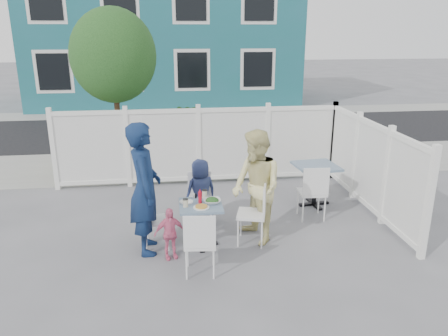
{
  "coord_description": "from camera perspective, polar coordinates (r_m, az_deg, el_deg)",
  "views": [
    {
      "loc": [
        -0.51,
        -6.35,
        3.13
      ],
      "look_at": [
        0.32,
        0.0,
        1.09
      ],
      "focal_mm": 35.0,
      "sensor_mm": 36.0,
      "label": 1
    }
  ],
  "objects": [
    {
      "name": "boy",
      "position": [
        7.23,
        -3.06,
        -3.16
      ],
      "size": [
        0.64,
        0.53,
        1.12
      ],
      "primitive_type": "imported",
      "rotation": [
        0.0,
        0.0,
        3.5
      ],
      "color": "navy",
      "rests_on": "ground"
    },
    {
      "name": "potted_shrub_b",
      "position": [
        9.83,
        3.31,
        3.37
      ],
      "size": [
        1.67,
        1.62,
        1.41
      ],
      "primitive_type": "imported",
      "rotation": [
        0.0,
        0.0,
        0.61
      ],
      "color": "#183A16",
      "rests_on": "ground"
    },
    {
      "name": "plate_main",
      "position": [
        6.33,
        -2.98,
        -5.16
      ],
      "size": [
        0.23,
        0.23,
        0.01
      ],
      "primitive_type": "cylinder",
      "color": "white",
      "rests_on": "main_table"
    },
    {
      "name": "building",
      "position": [
        20.35,
        -7.73,
        17.19
      ],
      "size": [
        11.0,
        6.0,
        6.0
      ],
      "color": "#1B646A",
      "rests_on": "ground"
    },
    {
      "name": "plate_side",
      "position": [
        6.55,
        -4.95,
        -4.41
      ],
      "size": [
        0.21,
        0.21,
        0.01
      ],
      "primitive_type": "cylinder",
      "color": "white",
      "rests_on": "main_table"
    },
    {
      "name": "coffee_cup_a",
      "position": [
        6.37,
        -5.05,
        -4.6
      ],
      "size": [
        0.07,
        0.07,
        0.11
      ],
      "primitive_type": "cylinder",
      "color": "beige",
      "rests_on": "main_table"
    },
    {
      "name": "main_table",
      "position": [
        6.52,
        -3.05,
        -5.98
      ],
      "size": [
        0.63,
        0.63,
        0.67
      ],
      "rotation": [
        0.0,
        0.0,
        -0.01
      ],
      "color": "slate",
      "rests_on": "ground"
    },
    {
      "name": "chair_left",
      "position": [
        6.57,
        -9.42,
        -6.11
      ],
      "size": [
        0.4,
        0.41,
        0.87
      ],
      "rotation": [
        0.0,
        0.0,
        -1.61
      ],
      "color": "white",
      "rests_on": "ground"
    },
    {
      "name": "spare_table",
      "position": [
        8.14,
        11.89,
        -0.8
      ],
      "size": [
        0.81,
        0.81,
        0.78
      ],
      "rotation": [
        0.0,
        0.0,
        0.1
      ],
      "color": "slate",
      "rests_on": "ground"
    },
    {
      "name": "salt_shaker",
      "position": [
        6.68,
        -3.97,
        -3.65
      ],
      "size": [
        0.03,
        0.03,
        0.07
      ],
      "primitive_type": "cylinder",
      "color": "white",
      "rests_on": "main_table"
    },
    {
      "name": "utility_cabinet",
      "position": [
        10.81,
        -17.01,
        3.42
      ],
      "size": [
        0.67,
        0.49,
        1.21
      ],
      "primitive_type": "cube",
      "rotation": [
        0.0,
        0.0,
        0.03
      ],
      "color": "gold",
      "rests_on": "ground"
    },
    {
      "name": "coffee_cup_b",
      "position": [
        6.67,
        -2.53,
        -3.44
      ],
      "size": [
        0.08,
        0.08,
        0.12
      ],
      "primitive_type": "cylinder",
      "color": "beige",
      "rests_on": "main_table"
    },
    {
      "name": "chair_back",
      "position": [
        7.33,
        -3.17,
        -3.38
      ],
      "size": [
        0.4,
        0.38,
        0.86
      ],
      "rotation": [
        0.0,
        0.0,
        3.12
      ],
      "color": "white",
      "rests_on": "ground"
    },
    {
      "name": "near_sidewalk",
      "position": [
        10.63,
        -4.34,
        0.56
      ],
      "size": [
        24.0,
        2.6,
        0.01
      ],
      "primitive_type": "cube",
      "color": "gray",
      "rests_on": "ground"
    },
    {
      "name": "pepper_shaker",
      "position": [
        6.68,
        -3.7,
        -3.67
      ],
      "size": [
        0.03,
        0.03,
        0.07
      ],
      "primitive_type": "cylinder",
      "color": "black",
      "rests_on": "main_table"
    },
    {
      "name": "salad_bowl",
      "position": [
        6.48,
        -1.56,
        -4.36
      ],
      "size": [
        0.25,
        0.25,
        0.06
      ],
      "primitive_type": "imported",
      "color": "white",
      "rests_on": "main_table"
    },
    {
      "name": "chair_spare",
      "position": [
        7.51,
        11.62,
        -2.7
      ],
      "size": [
        0.46,
        0.44,
        0.97
      ],
      "rotation": [
        0.0,
        0.0,
        -0.04
      ],
      "color": "white",
      "rests_on": "ground"
    },
    {
      "name": "fence_back",
      "position": [
        9.08,
        -3.32,
        2.69
      ],
      "size": [
        5.86,
        0.08,
        1.6
      ],
      "color": "white",
      "rests_on": "ground"
    },
    {
      "name": "tree",
      "position": [
        9.73,
        -14.27,
        14.0
      ],
      "size": [
        1.8,
        1.62,
        3.59
      ],
      "color": "#382316",
      "rests_on": "ground"
    },
    {
      "name": "potted_shrub_a",
      "position": [
        9.74,
        -5.12,
        3.74
      ],
      "size": [
        1.04,
        1.04,
        1.59
      ],
      "primitive_type": "imported",
      "rotation": [
        0.0,
        0.0,
        3.33
      ],
      "color": "#183A16",
      "rests_on": "ground"
    },
    {
      "name": "chair_right",
      "position": [
        6.59,
        4.31,
        -5.34
      ],
      "size": [
        0.52,
        0.53,
        0.96
      ],
      "rotation": [
        0.0,
        0.0,
        1.3
      ],
      "color": "white",
      "rests_on": "ground"
    },
    {
      "name": "chair_near",
      "position": [
        5.73,
        -3.18,
        -9.33
      ],
      "size": [
        0.45,
        0.43,
        0.91
      ],
      "rotation": [
        0.0,
        0.0,
        -0.09
      ],
      "color": "white",
      "rests_on": "ground"
    },
    {
      "name": "man",
      "position": [
        6.31,
        -10.31,
        -2.69
      ],
      "size": [
        0.51,
        0.74,
        1.93
      ],
      "primitive_type": "imported",
      "rotation": [
        0.0,
        0.0,
        1.64
      ],
      "color": "#102349",
      "rests_on": "ground"
    },
    {
      "name": "far_sidewalk",
      "position": [
        17.24,
        -5.64,
        7.18
      ],
      "size": [
        24.0,
        1.6,
        0.01
      ],
      "primitive_type": "cube",
      "color": "gray",
      "rests_on": "ground"
    },
    {
      "name": "street",
      "position": [
        14.21,
        -5.19,
        4.91
      ],
      "size": [
        24.0,
        5.0,
        0.01
      ],
      "primitive_type": "cube",
      "color": "black",
      "rests_on": "ground"
    },
    {
      "name": "toddler",
      "position": [
        6.27,
        -7.13,
        -8.48
      ],
      "size": [
        0.48,
        0.29,
        0.76
      ],
      "primitive_type": "imported",
      "rotation": [
        0.0,
        0.0,
        0.25
      ],
      "color": "pink",
      "rests_on": "ground"
    },
    {
      "name": "ketchup_bottle",
      "position": [
        6.48,
        -3.15,
        -3.87
      ],
      "size": [
        0.05,
        0.05,
        0.17
      ],
      "primitive_type": "cylinder",
      "color": "red",
      "rests_on": "main_table"
    },
    {
      "name": "ground",
      "position": [
        7.1,
        -2.57,
        -8.49
      ],
      "size": [
        80.0,
        80.0,
        0.0
      ],
      "primitive_type": "plane",
      "color": "slate"
    },
    {
      "name": "fence_right",
      "position": [
        8.13,
        18.52,
        -0.02
      ],
      "size": [
        0.08,
        3.66,
        1.6
      ],
      "rotation": [
        0.0,
        0.0,
        1.57
      ],
      "color": "white",
      "rests_on": "ground"
    },
    {
      "name": "woman",
      "position": [
        6.55,
        4.25,
        -2.56
      ],
      "size": [
        0.91,
        1.02,
        1.74
      ],
      "primitive_type": "imported",
      "rotation": [
        0.0,
        0.0,
        -1.22
      ],
      "color": "gold",
      "rests_on": "ground"
    }
  ]
}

